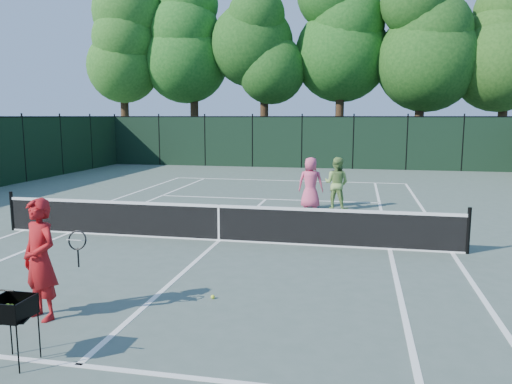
% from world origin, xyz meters
% --- Properties ---
extents(ground, '(90.00, 90.00, 0.00)m').
position_xyz_m(ground, '(0.00, 0.00, 0.00)').
color(ground, '#4A5950').
rests_on(ground, ground).
extents(sideline_doubles_left, '(0.10, 23.77, 0.01)m').
position_xyz_m(sideline_doubles_left, '(-5.49, 0.00, 0.00)').
color(sideline_doubles_left, white).
rests_on(sideline_doubles_left, ground).
extents(sideline_doubles_right, '(0.10, 23.77, 0.01)m').
position_xyz_m(sideline_doubles_right, '(5.49, 0.00, 0.00)').
color(sideline_doubles_right, white).
rests_on(sideline_doubles_right, ground).
extents(sideline_singles_left, '(0.10, 23.77, 0.01)m').
position_xyz_m(sideline_singles_left, '(-4.12, 0.00, 0.00)').
color(sideline_singles_left, white).
rests_on(sideline_singles_left, ground).
extents(sideline_singles_right, '(0.10, 23.77, 0.01)m').
position_xyz_m(sideline_singles_right, '(4.12, 0.00, 0.00)').
color(sideline_singles_right, white).
rests_on(sideline_singles_right, ground).
extents(baseline_far, '(10.97, 0.10, 0.01)m').
position_xyz_m(baseline_far, '(0.00, 11.88, 0.00)').
color(baseline_far, white).
rests_on(baseline_far, ground).
extents(service_line_near, '(8.23, 0.10, 0.01)m').
position_xyz_m(service_line_near, '(0.00, -6.40, 0.00)').
color(service_line_near, white).
rests_on(service_line_near, ground).
extents(service_line_far, '(8.23, 0.10, 0.01)m').
position_xyz_m(service_line_far, '(0.00, 6.40, 0.00)').
color(service_line_far, white).
rests_on(service_line_far, ground).
extents(center_service_line, '(0.10, 12.80, 0.01)m').
position_xyz_m(center_service_line, '(0.00, 0.00, 0.00)').
color(center_service_line, white).
rests_on(center_service_line, ground).
extents(tennis_net, '(11.69, 0.09, 1.06)m').
position_xyz_m(tennis_net, '(0.00, 0.00, 0.48)').
color(tennis_net, black).
rests_on(tennis_net, ground).
extents(fence_far, '(24.00, 0.05, 3.00)m').
position_xyz_m(fence_far, '(0.00, 18.00, 1.50)').
color(fence_far, black).
rests_on(fence_far, ground).
extents(tree_0, '(6.40, 6.40, 13.14)m').
position_xyz_m(tree_0, '(-13.00, 21.50, 8.16)').
color(tree_0, black).
rests_on(tree_0, ground).
extents(tree_1, '(6.80, 6.80, 13.98)m').
position_xyz_m(tree_1, '(-8.00, 22.00, 8.69)').
color(tree_1, black).
rests_on(tree_1, ground).
extents(tree_2, '(6.00, 6.00, 12.40)m').
position_xyz_m(tree_2, '(-3.00, 21.80, 7.73)').
color(tree_2, black).
rests_on(tree_2, ground).
extents(tree_3, '(7.00, 7.00, 14.45)m').
position_xyz_m(tree_3, '(2.00, 22.30, 9.01)').
color(tree_3, black).
rests_on(tree_3, ground).
extents(tree_4, '(6.20, 6.20, 12.97)m').
position_xyz_m(tree_4, '(7.00, 21.60, 8.14)').
color(tree_4, black).
rests_on(tree_4, ground).
extents(tree_5, '(5.80, 5.80, 12.23)m').
position_xyz_m(tree_5, '(12.00, 22.10, 7.71)').
color(tree_5, black).
rests_on(tree_5, ground).
extents(coach, '(1.10, 0.68, 1.86)m').
position_xyz_m(coach, '(-1.32, -5.16, 0.93)').
color(coach, '#A11216').
rests_on(coach, ground).
extents(player_pink, '(0.86, 0.58, 1.72)m').
position_xyz_m(player_pink, '(1.79, 4.93, 0.86)').
color(player_pink, '#DB4D75').
rests_on(player_pink, ground).
extents(player_green, '(1.00, 0.88, 1.73)m').
position_xyz_m(player_green, '(2.65, 4.90, 0.87)').
color(player_green, '#7EA854').
rests_on(player_green, ground).
extents(ball_hopper, '(0.55, 0.55, 0.86)m').
position_xyz_m(ball_hopper, '(-0.79, -6.51, 0.72)').
color(ball_hopper, black).
rests_on(ball_hopper, ground).
extents(loose_ball_midcourt, '(0.07, 0.07, 0.07)m').
position_xyz_m(loose_ball_midcourt, '(0.99, -3.86, 0.03)').
color(loose_ball_midcourt, '#DAEF31').
rests_on(loose_ball_midcourt, ground).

